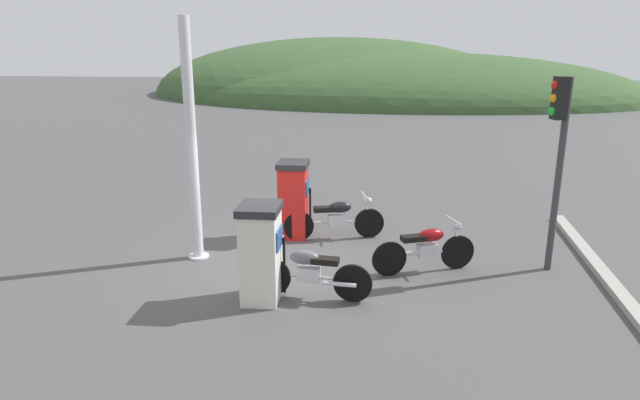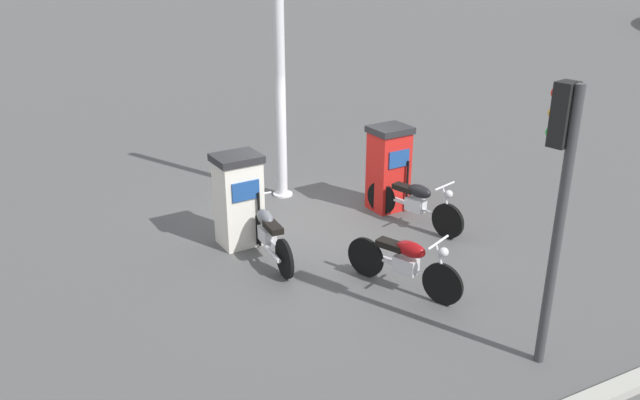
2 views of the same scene
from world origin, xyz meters
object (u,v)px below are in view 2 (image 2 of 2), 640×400
at_px(fuel_pump_near, 239,199).
at_px(canopy_support_pole, 280,90).
at_px(motorcycle_extra, 405,261).
at_px(roadside_traffic_light, 559,179).
at_px(motorcycle_near_pump, 267,232).
at_px(fuel_pump_far, 389,168).
at_px(motorcycle_far_pump, 415,202).

relative_size(fuel_pump_near, canopy_support_pole, 0.36).
xyz_separation_m(motorcycle_extra, roadside_traffic_light, (2.18, 0.38, 1.91)).
distance_m(motorcycle_near_pump, canopy_support_pole, 3.30).
xyz_separation_m(fuel_pump_far, motorcycle_far_pump, (0.91, -0.05, -0.38)).
bearing_deg(roadside_traffic_light, motorcycle_near_pump, -157.63).
height_order(motorcycle_extra, canopy_support_pole, canopy_support_pole).
bearing_deg(canopy_support_pole, motorcycle_far_pump, 28.54).
bearing_deg(canopy_support_pole, roadside_traffic_light, 1.73).
relative_size(motorcycle_near_pump, roadside_traffic_light, 0.57).
bearing_deg(motorcycle_near_pump, fuel_pump_near, -168.41).
height_order(fuel_pump_far, motorcycle_far_pump, fuel_pump_far).
distance_m(motorcycle_near_pump, motorcycle_far_pump, 2.89).
height_order(fuel_pump_near, motorcycle_extra, fuel_pump_near).
bearing_deg(fuel_pump_near, motorcycle_near_pump, 11.59).
bearing_deg(fuel_pump_near, canopy_support_pole, 134.76).
height_order(motorcycle_far_pump, roadside_traffic_light, roadside_traffic_light).
relative_size(motorcycle_far_pump, canopy_support_pole, 0.47).
relative_size(fuel_pump_near, motorcycle_far_pump, 0.76).
bearing_deg(canopy_support_pole, motorcycle_extra, -2.46).
distance_m(fuel_pump_far, canopy_support_pole, 2.56).
bearing_deg(motorcycle_near_pump, fuel_pump_far, 104.45).
relative_size(motorcycle_extra, roadside_traffic_light, 0.53).
height_order(motorcycle_near_pump, motorcycle_extra, motorcycle_extra).
bearing_deg(motorcycle_extra, fuel_pump_near, -151.41).
xyz_separation_m(motorcycle_extra, canopy_support_pole, (-4.34, 0.19, 1.69)).
xyz_separation_m(motorcycle_near_pump, canopy_support_pole, (-2.40, 1.50, 1.69)).
distance_m(fuel_pump_near, fuel_pump_far, 3.10).
bearing_deg(motorcycle_near_pump, canopy_support_pole, 148.00).
bearing_deg(fuel_pump_near, motorcycle_extra, 28.59).
relative_size(motorcycle_near_pump, canopy_support_pole, 0.44).
distance_m(fuel_pump_near, motorcycle_extra, 3.09).
bearing_deg(fuel_pump_near, motorcycle_far_pump, 73.33).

